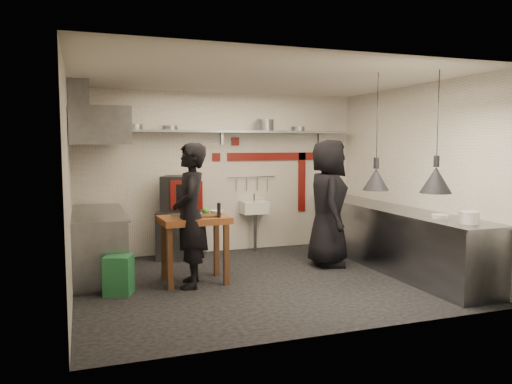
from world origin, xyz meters
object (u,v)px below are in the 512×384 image
object	(u,v)px
prep_table	(194,250)
chef_right	(328,203)
green_bin	(119,275)
chef_left	(190,215)
oven_stand	(181,234)
combi_oven	(181,193)

from	to	relation	value
prep_table	chef_right	distance (m)	2.27
green_bin	chef_left	size ratio (longest dim) A/B	0.26
oven_stand	prep_table	xyz separation A→B (m)	(-0.12, -1.54, 0.06)
green_bin	prep_table	world-z (taller)	prep_table
oven_stand	chef_right	xyz separation A→B (m)	(2.08, -1.26, 0.59)
prep_table	chef_right	world-z (taller)	chef_right
combi_oven	chef_left	xyz separation A→B (m)	(-0.21, -1.73, -0.13)
combi_oven	prep_table	distance (m)	1.69
chef_left	chef_right	distance (m)	2.32
oven_stand	combi_oven	xyz separation A→B (m)	(0.01, 0.03, 0.69)
prep_table	chef_right	size ratio (longest dim) A/B	0.47
green_bin	prep_table	distance (m)	1.07
oven_stand	chef_left	world-z (taller)	chef_left
prep_table	chef_right	xyz separation A→B (m)	(2.19, 0.28, 0.53)
green_bin	chef_right	size ratio (longest dim) A/B	0.25
combi_oven	chef_right	size ratio (longest dim) A/B	0.30
prep_table	chef_right	bearing A→B (deg)	4.02
prep_table	combi_oven	bearing A→B (deg)	82.05
oven_stand	chef_left	distance (m)	1.80
chef_left	oven_stand	bearing A→B (deg)	-174.06
green_bin	chef_right	world-z (taller)	chef_right
combi_oven	prep_table	xyz separation A→B (m)	(-0.13, -1.57, -0.63)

